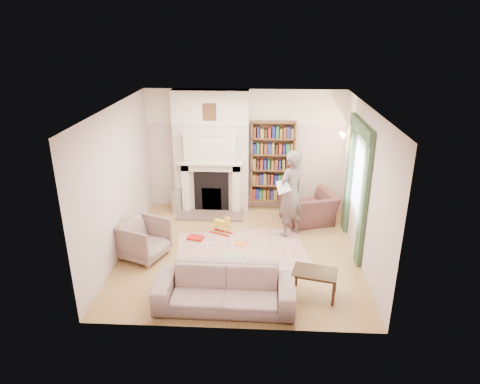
# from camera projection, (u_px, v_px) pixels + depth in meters

# --- Properties ---
(floor) EXTENTS (4.50, 4.50, 0.00)m
(floor) POSITION_uv_depth(u_px,v_px,m) (239.00, 252.00, 8.31)
(floor) COLOR olive
(floor) RESTS_ON ground
(ceiling) EXTENTS (4.50, 4.50, 0.00)m
(ceiling) POSITION_uv_depth(u_px,v_px,m) (239.00, 108.00, 7.29)
(ceiling) COLOR white
(ceiling) RESTS_ON wall_back
(wall_back) EXTENTS (4.50, 0.00, 4.50)m
(wall_back) POSITION_uv_depth(u_px,v_px,m) (245.00, 150.00, 9.89)
(wall_back) COLOR beige
(wall_back) RESTS_ON floor
(wall_front) EXTENTS (4.50, 0.00, 4.50)m
(wall_front) POSITION_uv_depth(u_px,v_px,m) (230.00, 243.00, 5.71)
(wall_front) COLOR beige
(wall_front) RESTS_ON floor
(wall_left) EXTENTS (0.00, 4.50, 4.50)m
(wall_left) POSITION_uv_depth(u_px,v_px,m) (118.00, 182.00, 7.91)
(wall_left) COLOR beige
(wall_left) RESTS_ON floor
(wall_right) EXTENTS (0.00, 4.50, 4.50)m
(wall_right) POSITION_uv_depth(u_px,v_px,m) (364.00, 187.00, 7.69)
(wall_right) COLOR beige
(wall_right) RESTS_ON floor
(fireplace) EXTENTS (1.70, 0.58, 2.80)m
(fireplace) POSITION_uv_depth(u_px,v_px,m) (211.00, 153.00, 9.74)
(fireplace) COLOR beige
(fireplace) RESTS_ON floor
(bookcase) EXTENTS (1.00, 0.24, 1.85)m
(bookcase) POSITION_uv_depth(u_px,v_px,m) (273.00, 162.00, 9.82)
(bookcase) COLOR brown
(bookcase) RESTS_ON floor
(window) EXTENTS (0.02, 0.90, 1.30)m
(window) POSITION_uv_depth(u_px,v_px,m) (359.00, 177.00, 8.04)
(window) COLOR silver
(window) RESTS_ON wall_right
(curtain_left) EXTENTS (0.07, 0.32, 2.40)m
(curtain_left) POSITION_uv_depth(u_px,v_px,m) (364.00, 203.00, 7.49)
(curtain_left) COLOR #2D452C
(curtain_left) RESTS_ON floor
(curtain_right) EXTENTS (0.07, 0.32, 2.40)m
(curtain_right) POSITION_uv_depth(u_px,v_px,m) (349.00, 177.00, 8.79)
(curtain_right) COLOR #2D452C
(curtain_right) RESTS_ON floor
(pelmet) EXTENTS (0.09, 1.70, 0.24)m
(pelmet) POSITION_uv_depth(u_px,v_px,m) (362.00, 128.00, 7.70)
(pelmet) COLOR #2D452C
(pelmet) RESTS_ON wall_right
(wall_sconce) EXTENTS (0.20, 0.24, 0.24)m
(wall_sconce) POSITION_uv_depth(u_px,v_px,m) (340.00, 139.00, 8.91)
(wall_sconce) COLOR gold
(wall_sconce) RESTS_ON wall_right
(rug) EXTENTS (2.75, 2.28, 0.01)m
(rug) POSITION_uv_depth(u_px,v_px,m) (242.00, 253.00, 8.26)
(rug) COLOR beige
(rug) RESTS_ON floor
(armchair_reading) EXTENTS (1.31, 1.22, 0.70)m
(armchair_reading) POSITION_uv_depth(u_px,v_px,m) (308.00, 208.00, 9.40)
(armchair_reading) COLOR #472726
(armchair_reading) RESTS_ON floor
(armchair_left) EXTENTS (1.04, 1.03, 0.73)m
(armchair_left) POSITION_uv_depth(u_px,v_px,m) (144.00, 239.00, 8.01)
(armchair_left) COLOR gray
(armchair_left) RESTS_ON floor
(sofa) EXTENTS (2.17, 0.88, 0.63)m
(sofa) POSITION_uv_depth(u_px,v_px,m) (225.00, 288.00, 6.62)
(sofa) COLOR #AB9C8D
(sofa) RESTS_ON floor
(man_reading) EXTENTS (0.78, 0.78, 1.83)m
(man_reading) POSITION_uv_depth(u_px,v_px,m) (290.00, 194.00, 8.66)
(man_reading) COLOR #5F514C
(man_reading) RESTS_ON floor
(newspaper) EXTENTS (0.34, 0.34, 0.25)m
(newspaper) POSITION_uv_depth(u_px,v_px,m) (284.00, 186.00, 8.39)
(newspaper) COLOR white
(newspaper) RESTS_ON man_reading
(coffee_table) EXTENTS (0.79, 0.60, 0.45)m
(coffee_table) POSITION_uv_depth(u_px,v_px,m) (314.00, 283.00, 6.90)
(coffee_table) COLOR #322411
(coffee_table) RESTS_ON floor
(paraffin_heater) EXTENTS (0.32, 0.32, 0.55)m
(paraffin_heater) POSITION_uv_depth(u_px,v_px,m) (176.00, 202.00, 9.94)
(paraffin_heater) COLOR #B9BAC1
(paraffin_heater) RESTS_ON floor
(rocking_horse) EXTENTS (0.50, 0.36, 0.41)m
(rocking_horse) POSITION_uv_depth(u_px,v_px,m) (221.00, 225.00, 8.95)
(rocking_horse) COLOR gold
(rocking_horse) RESTS_ON rug
(board_game) EXTENTS (0.44, 0.44, 0.03)m
(board_game) POSITION_uv_depth(u_px,v_px,m) (234.00, 258.00, 8.05)
(board_game) COLOR #F1F155
(board_game) RESTS_ON rug
(game_box_lid) EXTENTS (0.35, 0.28, 0.05)m
(game_box_lid) POSITION_uv_depth(u_px,v_px,m) (196.00, 238.00, 8.77)
(game_box_lid) COLOR #B41C14
(game_box_lid) RESTS_ON rug
(comic_annuals) EXTENTS (0.74, 1.18, 0.02)m
(comic_annuals) POSITION_uv_depth(u_px,v_px,m) (250.00, 259.00, 8.01)
(comic_annuals) COLOR red
(comic_annuals) RESTS_ON rug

